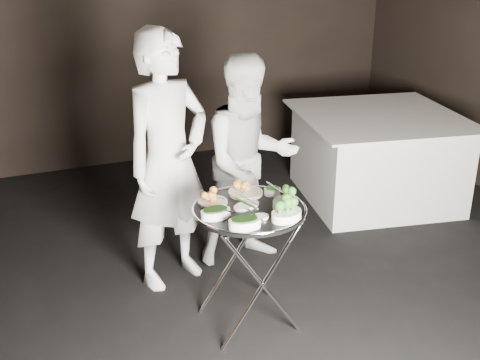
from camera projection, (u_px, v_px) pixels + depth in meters
name	position (u px, v px, depth m)	size (l,w,h in m)	color
floor	(271.00, 339.00, 3.83)	(6.00, 7.00, 0.05)	black
wall_back	(131.00, 24.00, 6.27)	(6.00, 0.05, 3.00)	black
tray_stand	(249.00, 261.00, 3.80)	(0.55, 0.47, 0.81)	silver
serving_tray	(249.00, 209.00, 3.66)	(0.70, 0.70, 0.04)	black
potato_plate_a	(213.00, 199.00, 3.71)	(0.19, 0.19, 0.07)	beige
potato_plate_b	(246.00, 189.00, 3.84)	(0.22, 0.22, 0.08)	beige
greens_bowl	(272.00, 190.00, 3.84)	(0.11, 0.11, 0.06)	white
asparagus_plate_a	(246.00, 205.00, 3.66)	(0.20, 0.15, 0.04)	white
asparagus_plate_b	(256.00, 217.00, 3.51)	(0.17, 0.10, 0.03)	white
spinach_bowl_a	(216.00, 212.00, 3.53)	(0.19, 0.13, 0.08)	white
spinach_bowl_b	(245.00, 222.00, 3.40)	(0.20, 0.15, 0.08)	white
broccoli_bowl_a	(285.00, 201.00, 3.68)	(0.21, 0.18, 0.07)	white
broccoli_bowl_b	(286.00, 213.00, 3.50)	(0.24, 0.20, 0.08)	white
serving_utensils	(248.00, 196.00, 3.70)	(0.59, 0.42, 0.01)	silver
waiter_left	(168.00, 161.00, 4.14)	(0.67, 0.44, 1.83)	silver
waiter_right	(249.00, 162.00, 4.46)	(0.78, 0.61, 1.60)	silver
dining_table	(376.00, 157.00, 5.68)	(1.45, 1.45, 0.83)	white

